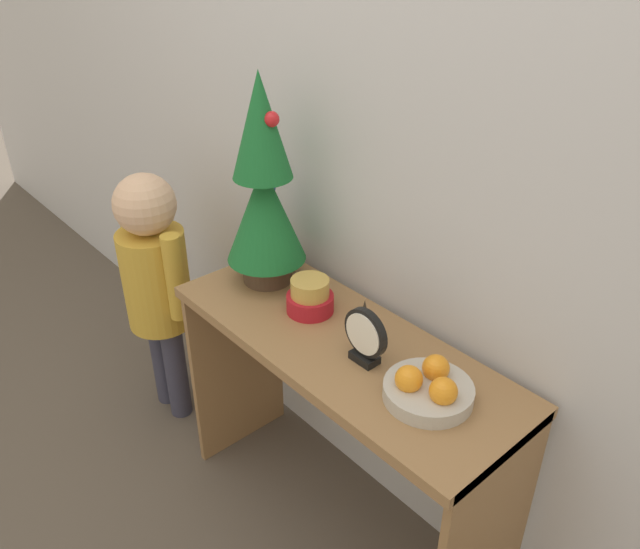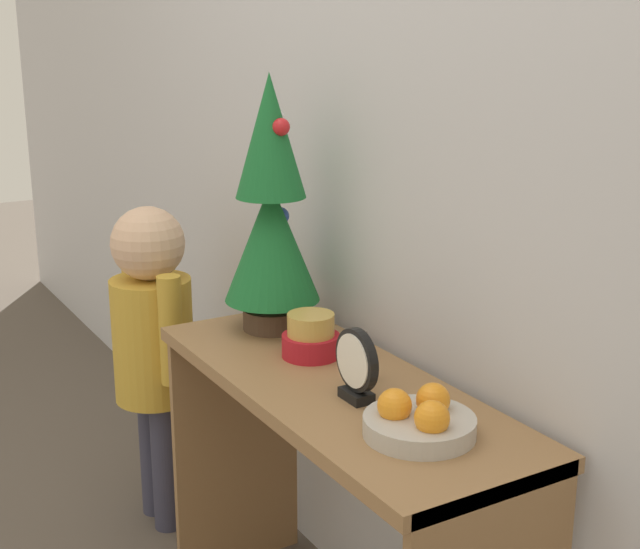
# 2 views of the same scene
# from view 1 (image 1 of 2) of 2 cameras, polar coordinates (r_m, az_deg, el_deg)

# --- Properties ---
(back_wall) EXTENTS (7.00, 0.05, 2.50)m
(back_wall) POSITION_cam_1_polar(r_m,az_deg,el_deg) (1.48, 9.04, 15.83)
(back_wall) COLOR silver
(back_wall) RESTS_ON ground_plane
(console_table) EXTENTS (0.99, 0.37, 0.69)m
(console_table) POSITION_cam_1_polar(r_m,az_deg,el_deg) (1.67, 1.74, -10.52)
(console_table) COLOR olive
(console_table) RESTS_ON ground_plane
(mini_tree) EXTENTS (0.22, 0.22, 0.59)m
(mini_tree) POSITION_cam_1_polar(r_m,az_deg,el_deg) (1.69, -5.18, 7.91)
(mini_tree) COLOR #4C3828
(mini_tree) RESTS_ON console_table
(fruit_bowl) EXTENTS (0.20, 0.20, 0.08)m
(fruit_bowl) POSITION_cam_1_polar(r_m,az_deg,el_deg) (1.40, 9.89, -10.16)
(fruit_bowl) COLOR #B7B2A8
(fruit_bowl) RESTS_ON console_table
(singing_bowl) EXTENTS (0.13, 0.13, 0.10)m
(singing_bowl) POSITION_cam_1_polar(r_m,az_deg,el_deg) (1.65, -0.92, -2.07)
(singing_bowl) COLOR #AD1923
(singing_bowl) RESTS_ON console_table
(desk_clock) EXTENTS (0.12, 0.04, 0.14)m
(desk_clock) POSITION_cam_1_polar(r_m,az_deg,el_deg) (1.45, 4.14, -5.71)
(desk_clock) COLOR black
(desk_clock) RESTS_ON console_table
(figurine) EXTENTS (0.04, 0.04, 0.10)m
(figurine) POSITION_cam_1_polar(r_m,az_deg,el_deg) (1.55, 4.07, -3.95)
(figurine) COLOR #382D23
(figurine) RESTS_ON console_table
(child_figure) EXTENTS (0.34, 0.22, 0.92)m
(child_figure) POSITION_cam_1_polar(r_m,az_deg,el_deg) (2.14, -14.83, 0.08)
(child_figure) COLOR #38384C
(child_figure) RESTS_ON ground_plane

